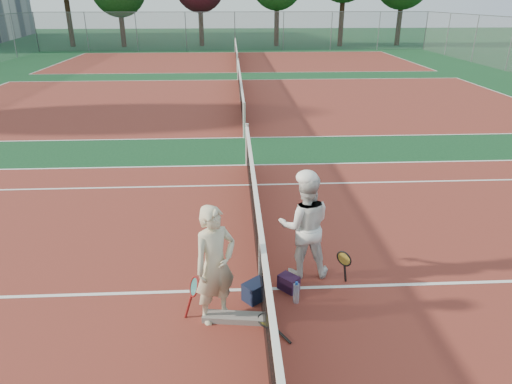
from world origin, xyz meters
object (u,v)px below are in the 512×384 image
racket_black_held (343,268)px  water_bottle (296,293)px  racket_spare (267,322)px  net_main (261,260)px  sports_bag_navy (256,291)px  player_a (215,265)px  racket_red (195,297)px  player_b (305,226)px  sports_bag_purple (289,283)px

racket_black_held → water_bottle: size_ratio=1.96×
racket_spare → water_bottle: size_ratio=2.00×
net_main → racket_spare: size_ratio=18.31×
racket_spare → water_bottle: (0.45, 0.46, 0.10)m
racket_spare → sports_bag_navy: (-0.12, 0.57, 0.09)m
net_main → racket_spare: (0.04, -0.80, -0.46)m
player_a → water_bottle: player_a is taller
racket_red → sports_bag_navy: size_ratio=1.67×
player_b → sports_bag_purple: player_b is taller
racket_spare → water_bottle: bearing=-78.6°
racket_red → player_a: bearing=-38.1°
water_bottle → net_main: bearing=145.2°
sports_bag_navy → sports_bag_purple: bearing=22.0°
net_main → water_bottle: 0.69m
sports_bag_navy → water_bottle: size_ratio=1.15×
net_main → racket_black_held: 1.25m
sports_bag_purple → water_bottle: 0.32m
net_main → racket_red: size_ratio=18.98×
sports_bag_purple → racket_black_held: bearing=5.2°
racket_black_held → sports_bag_navy: 1.35m
net_main → racket_red: net_main is taller
racket_black_held → net_main: bearing=-46.4°
net_main → water_bottle: size_ratio=36.60×
player_b → racket_red: bearing=33.4°
player_b → racket_black_held: player_b is taller
player_b → sports_bag_navy: 1.22m
player_a → sports_bag_purple: (1.04, 0.59, -0.71)m
racket_red → water_bottle: bearing=-15.3°
sports_bag_navy → racket_spare: bearing=-78.1°
racket_black_held → sports_bag_purple: (-0.82, -0.07, -0.18)m
racket_black_held → sports_bag_purple: 0.84m
net_main → sports_bag_navy: 0.44m
player_b → player_a: bearing=40.8°
racket_red → racket_spare: racket_red is taller
player_a → player_b: player_a is taller
net_main → player_a: 0.93m
net_main → sports_bag_purple: bearing=-3.5°
player_b → water_bottle: (-0.21, -0.76, -0.67)m
sports_bag_purple → net_main: bearing=176.5°
net_main → water_bottle: (0.48, -0.34, -0.36)m
player_a → racket_spare: 1.04m
racket_red → racket_black_held: bearing=-8.2°
player_a → racket_red: player_a is taller
water_bottle → racket_black_held: bearing=27.3°
sports_bag_purple → water_bottle: (0.07, -0.31, 0.03)m
racket_black_held → racket_spare: bearing=-13.2°
racket_spare → sports_bag_purple: bearing=-60.6°
player_a → racket_spare: size_ratio=2.75×
sports_bag_navy → player_b: bearing=39.9°
racket_red → sports_bag_navy: 0.90m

